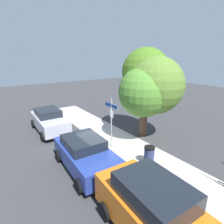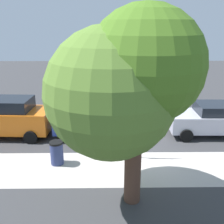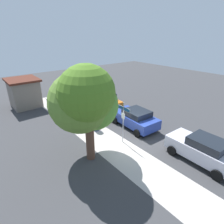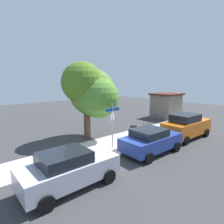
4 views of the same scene
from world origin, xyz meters
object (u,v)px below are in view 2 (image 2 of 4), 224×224
(street_sign, at_px, (123,112))
(car_silver, at_px, (212,119))
(shade_tree, at_px, (121,88))
(car_blue, at_px, (98,120))
(car_orange, at_px, (6,117))
(trash_bin, at_px, (57,153))

(street_sign, height_order, car_silver, street_sign)
(shade_tree, distance_m, car_blue, 5.97)
(car_orange, bearing_deg, car_blue, -177.33)
(car_silver, xyz_separation_m, car_blue, (5.81, 0.01, -0.03))
(trash_bin, bearing_deg, car_silver, -158.73)
(street_sign, relative_size, car_silver, 0.73)
(street_sign, xyz_separation_m, car_blue, (1.15, -2.36, -1.24))
(shade_tree, xyz_separation_m, car_blue, (0.91, -5.14, -2.91))
(car_orange, bearing_deg, street_sign, 160.53)
(street_sign, distance_m, shade_tree, 3.25)
(car_blue, bearing_deg, trash_bin, 63.92)
(car_orange, bearing_deg, car_silver, -177.18)
(car_silver, relative_size, car_orange, 0.91)
(car_blue, bearing_deg, car_orange, 2.19)
(shade_tree, height_order, car_silver, shade_tree)
(car_blue, height_order, car_orange, car_orange)
(street_sign, bearing_deg, trash_bin, 10.44)
(car_blue, xyz_separation_m, trash_bin, (1.55, 2.86, -0.33))
(street_sign, height_order, shade_tree, shade_tree)
(trash_bin, bearing_deg, shade_tree, 137.27)
(shade_tree, xyz_separation_m, car_silver, (-4.90, -5.14, -2.89))
(shade_tree, relative_size, trash_bin, 6.11)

